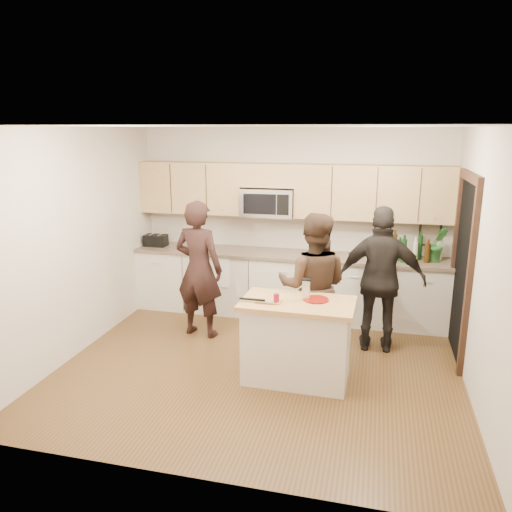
% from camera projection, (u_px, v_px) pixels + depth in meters
% --- Properties ---
extents(floor, '(4.50, 4.50, 0.00)m').
position_uv_depth(floor, '(260.00, 366.00, 5.80)').
color(floor, brown).
rests_on(floor, ground).
extents(room_shell, '(4.52, 4.02, 2.71)m').
position_uv_depth(room_shell, '(261.00, 219.00, 5.37)').
color(room_shell, '#B9AD9E').
rests_on(room_shell, ground).
extents(back_cabinetry, '(4.50, 0.66, 0.94)m').
position_uv_depth(back_cabinetry, '(287.00, 284.00, 7.28)').
color(back_cabinetry, beige).
rests_on(back_cabinetry, ground).
extents(upper_cabinetry, '(4.50, 0.33, 0.75)m').
position_uv_depth(upper_cabinetry, '(292.00, 189.00, 7.07)').
color(upper_cabinetry, tan).
rests_on(upper_cabinetry, ground).
extents(microwave, '(0.76, 0.41, 0.40)m').
position_uv_depth(microwave, '(268.00, 202.00, 7.16)').
color(microwave, silver).
rests_on(microwave, ground).
extents(doorway, '(0.06, 1.25, 2.20)m').
position_uv_depth(doorway, '(463.00, 262.00, 5.85)').
color(doorway, black).
rests_on(doorway, ground).
extents(framed_picture, '(0.30, 0.03, 0.38)m').
position_uv_depth(framed_picture, '(430.00, 233.00, 6.90)').
color(framed_picture, black).
rests_on(framed_picture, ground).
extents(dish_towel, '(0.34, 0.60, 0.48)m').
position_uv_depth(dish_towel, '(220.00, 262.00, 7.24)').
color(dish_towel, white).
rests_on(dish_towel, ground).
extents(island, '(1.21, 0.72, 0.90)m').
position_uv_depth(island, '(297.00, 340.00, 5.40)').
color(island, beige).
rests_on(island, ground).
extents(red_plate, '(0.27, 0.27, 0.02)m').
position_uv_depth(red_plate, '(316.00, 299.00, 5.32)').
color(red_plate, maroon).
rests_on(red_plate, island).
extents(box_grater, '(0.10, 0.06, 0.22)m').
position_uv_depth(box_grater, '(306.00, 288.00, 5.30)').
color(box_grater, silver).
rests_on(box_grater, red_plate).
extents(drink_glass, '(0.06, 0.06, 0.10)m').
position_uv_depth(drink_glass, '(276.00, 299.00, 5.21)').
color(drink_glass, maroon).
rests_on(drink_glass, island).
extents(cutting_board, '(0.26, 0.16, 0.02)m').
position_uv_depth(cutting_board, '(269.00, 301.00, 5.27)').
color(cutting_board, '#A97946').
rests_on(cutting_board, island).
extents(tongs, '(0.28, 0.03, 0.02)m').
position_uv_depth(tongs, '(252.00, 299.00, 5.26)').
color(tongs, black).
rests_on(tongs, cutting_board).
extents(knife, '(0.21, 0.02, 0.01)m').
position_uv_depth(knife, '(264.00, 302.00, 5.20)').
color(knife, silver).
rests_on(knife, cutting_board).
extents(toaster, '(0.33, 0.21, 0.18)m').
position_uv_depth(toaster, '(156.00, 240.00, 7.59)').
color(toaster, black).
rests_on(toaster, back_cabinetry).
extents(bottle_cluster, '(0.67, 0.29, 0.40)m').
position_uv_depth(bottle_cluster, '(414.00, 248.00, 6.71)').
color(bottle_cluster, black).
rests_on(bottle_cluster, back_cabinetry).
extents(orchid, '(0.31, 0.27, 0.49)m').
position_uv_depth(orchid, '(437.00, 244.00, 6.66)').
color(orchid, '#2B6C2E').
rests_on(orchid, back_cabinetry).
extents(woman_left, '(0.72, 0.53, 1.81)m').
position_uv_depth(woman_left, '(199.00, 269.00, 6.48)').
color(woman_left, black).
rests_on(woman_left, ground).
extents(woman_center, '(0.87, 0.69, 1.75)m').
position_uv_depth(woman_center, '(313.00, 287.00, 5.85)').
color(woman_center, '#332319').
rests_on(woman_center, ground).
extents(woman_right, '(1.06, 0.46, 1.80)m').
position_uv_depth(woman_right, '(381.00, 280.00, 6.03)').
color(woman_right, black).
rests_on(woman_right, ground).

